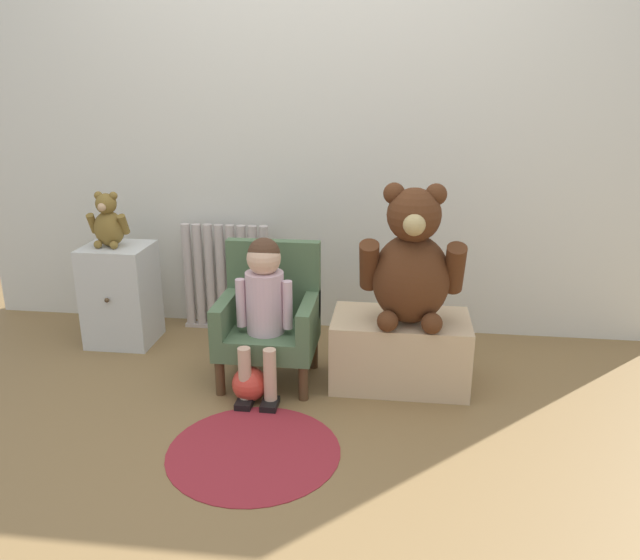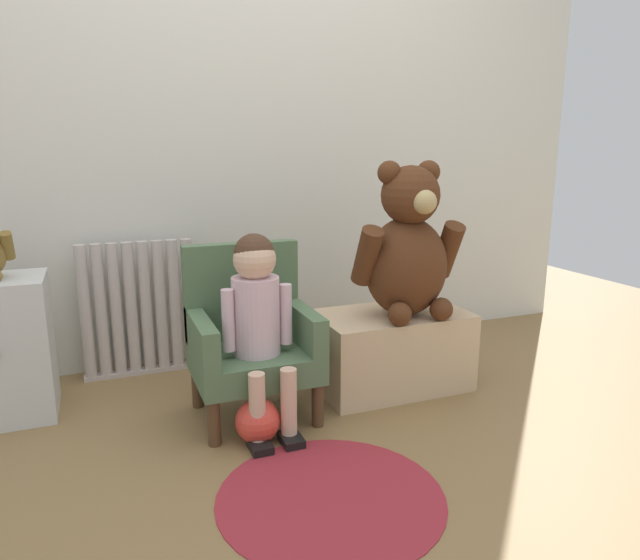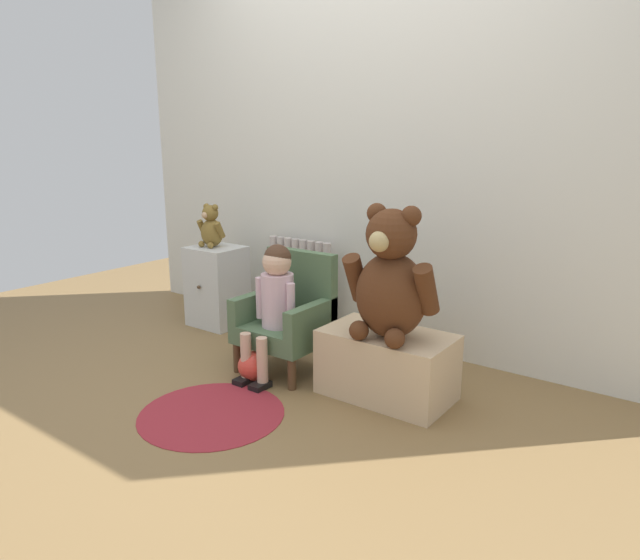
# 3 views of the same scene
# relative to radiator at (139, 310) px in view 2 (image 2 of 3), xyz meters

# --- Properties ---
(ground_plane) EXTENTS (6.00, 6.00, 0.00)m
(ground_plane) POSITION_rel_radiator_xyz_m (0.47, -1.03, -0.30)
(ground_plane) COLOR olive
(back_wall) EXTENTS (3.80, 0.05, 2.40)m
(back_wall) POSITION_rel_radiator_xyz_m (0.47, 0.12, 0.90)
(back_wall) COLOR silver
(back_wall) RESTS_ON ground_plane
(radiator) EXTENTS (0.50, 0.05, 0.60)m
(radiator) POSITION_rel_radiator_xyz_m (0.00, 0.00, 0.00)
(radiator) COLOR beige
(radiator) RESTS_ON ground_plane
(small_dresser) EXTENTS (0.33, 0.32, 0.53)m
(small_dresser) POSITION_rel_radiator_xyz_m (-0.50, -0.25, -0.03)
(small_dresser) COLOR silver
(small_dresser) RESTS_ON ground_plane
(child_armchair) EXTENTS (0.44, 0.38, 0.63)m
(child_armchair) POSITION_rel_radiator_xyz_m (0.36, -0.55, 0.00)
(child_armchair) COLOR #4C6746
(child_armchair) RESTS_ON ground_plane
(child_figure) EXTENTS (0.25, 0.35, 0.70)m
(child_figure) POSITION_rel_radiator_xyz_m (0.36, -0.66, 0.15)
(child_figure) COLOR beige
(child_figure) RESTS_ON ground_plane
(low_bench) EXTENTS (0.62, 0.36, 0.32)m
(low_bench) POSITION_rel_radiator_xyz_m (0.96, -0.54, -0.13)
(low_bench) COLOR tan
(low_bench) RESTS_ON ground_plane
(large_teddy_bear) EXTENTS (0.45, 0.32, 0.62)m
(large_teddy_bear) POSITION_rel_radiator_xyz_m (0.99, -0.59, 0.30)
(large_teddy_bear) COLOR #4D2915
(large_teddy_bear) RESTS_ON low_bench
(floor_rug) EXTENTS (0.66, 0.66, 0.01)m
(floor_rug) POSITION_rel_radiator_xyz_m (0.42, -1.18, -0.29)
(floor_rug) COLOR maroon
(floor_rug) RESTS_ON ground_plane
(toy_ball) EXTENTS (0.16, 0.16, 0.16)m
(toy_ball) POSITION_rel_radiator_xyz_m (0.31, -0.79, -0.22)
(toy_ball) COLOR red
(toy_ball) RESTS_ON ground_plane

